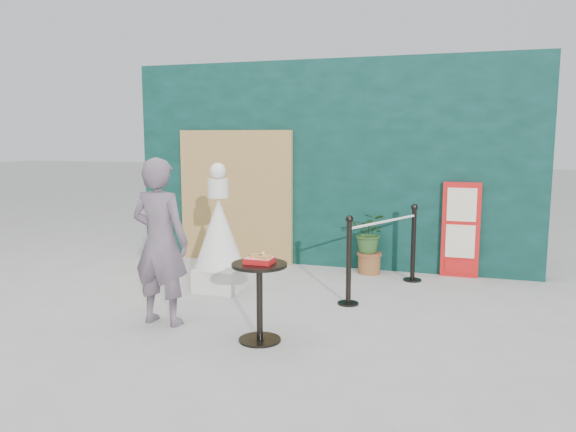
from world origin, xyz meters
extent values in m
plane|color=#ADAAA5|center=(0.00, 0.00, 0.00)|extent=(60.00, 60.00, 0.00)
cube|color=black|center=(0.00, 3.15, 1.50)|extent=(6.00, 0.30, 3.00)
cube|color=tan|center=(-1.40, 2.94, 1.00)|extent=(1.80, 0.08, 2.00)
imported|color=slate|center=(-0.98, 0.02, 0.85)|extent=(0.65, 0.45, 1.71)
cube|color=red|center=(1.90, 2.96, 0.65)|extent=(0.50, 0.06, 1.30)
cube|color=beige|center=(1.90, 2.92, 1.00)|extent=(0.38, 0.02, 0.45)
cube|color=beige|center=(1.90, 2.92, 0.50)|extent=(0.38, 0.02, 0.45)
cube|color=red|center=(1.90, 2.92, 0.15)|extent=(0.38, 0.02, 0.18)
cube|color=silver|center=(-0.94, 1.34, 0.15)|extent=(0.53, 0.53, 0.29)
cone|color=white|center=(-0.94, 1.34, 0.73)|extent=(0.62, 0.62, 0.87)
cylinder|color=silver|center=(-0.94, 1.34, 1.28)|extent=(0.25, 0.25, 0.23)
sphere|color=white|center=(-0.94, 1.34, 1.50)|extent=(0.19, 0.19, 0.19)
cylinder|color=black|center=(0.16, -0.15, 0.01)|extent=(0.40, 0.40, 0.02)
cylinder|color=black|center=(0.16, -0.15, 0.36)|extent=(0.06, 0.06, 0.72)
cylinder|color=black|center=(0.16, -0.15, 0.73)|extent=(0.52, 0.52, 0.03)
cube|color=red|center=(0.16, -0.15, 0.78)|extent=(0.26, 0.19, 0.05)
cube|color=red|center=(0.16, -0.15, 0.80)|extent=(0.24, 0.17, 0.00)
cube|color=gold|center=(0.12, -0.14, 0.82)|extent=(0.15, 0.14, 0.02)
cube|color=gold|center=(0.21, -0.17, 0.82)|extent=(0.13, 0.13, 0.02)
cone|color=yellow|center=(0.18, -0.10, 0.83)|extent=(0.06, 0.06, 0.06)
cylinder|color=brown|center=(0.69, 2.76, 0.13)|extent=(0.31, 0.31, 0.26)
cylinder|color=brown|center=(0.69, 2.76, 0.28)|extent=(0.34, 0.34, 0.04)
imported|color=#2B4F22|center=(0.69, 2.76, 0.58)|extent=(0.51, 0.44, 0.57)
cylinder|color=black|center=(0.71, 1.24, 0.01)|extent=(0.24, 0.24, 0.02)
cylinder|color=black|center=(0.71, 1.24, 0.48)|extent=(0.06, 0.06, 0.96)
sphere|color=black|center=(0.71, 1.24, 0.99)|extent=(0.09, 0.09, 0.09)
cylinder|color=black|center=(1.31, 2.54, 0.01)|extent=(0.24, 0.24, 0.02)
cylinder|color=black|center=(1.31, 2.54, 0.48)|extent=(0.06, 0.06, 0.96)
sphere|color=black|center=(1.31, 2.54, 0.99)|extent=(0.09, 0.09, 0.09)
cylinder|color=silver|center=(1.01, 1.89, 0.88)|extent=(0.63, 1.31, 0.03)
camera|label=1|loc=(1.96, -4.91, 1.93)|focal=35.00mm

